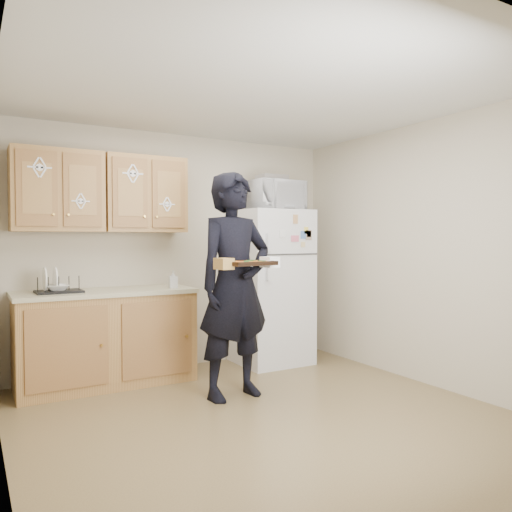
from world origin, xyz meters
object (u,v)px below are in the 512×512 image
at_px(person, 235,285).
at_px(microwave, 276,196).
at_px(baking_tray, 248,264).
at_px(dish_rack, 59,284).
at_px(refrigerator, 271,287).

distance_m(person, microwave, 1.53).
xyz_separation_m(baking_tray, dish_rack, (-1.27, 1.22, -0.20)).
relative_size(person, microwave, 3.37).
distance_m(baking_tray, microwave, 1.64).
xyz_separation_m(refrigerator, microwave, (0.03, -0.05, 1.01)).
height_order(refrigerator, dish_rack, refrigerator).
relative_size(refrigerator, person, 0.87).
distance_m(microwave, dish_rack, 2.42).
height_order(baking_tray, microwave, microwave).
relative_size(person, baking_tray, 4.86).
xyz_separation_m(refrigerator, person, (-0.91, -0.88, 0.13)).
xyz_separation_m(microwave, dish_rack, (-2.25, 0.09, -0.88)).
bearing_deg(baking_tray, person, 75.29).
distance_m(refrigerator, dish_rack, 2.22).
relative_size(baking_tray, microwave, 0.69).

